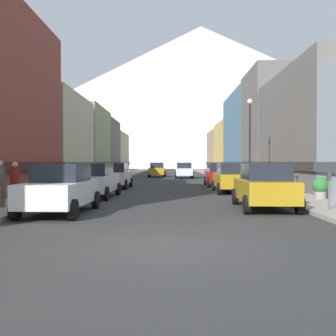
% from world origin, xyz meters
% --- Properties ---
extents(ground_plane, '(400.00, 400.00, 0.00)m').
position_xyz_m(ground_plane, '(0.00, 0.00, 0.00)').
color(ground_plane, '#2F2F2F').
extents(sidewalk_left, '(2.50, 100.00, 0.15)m').
position_xyz_m(sidewalk_left, '(-6.25, 35.00, 0.07)').
color(sidewalk_left, gray).
rests_on(sidewalk_left, ground).
extents(sidewalk_right, '(2.50, 100.00, 0.15)m').
position_xyz_m(sidewalk_right, '(6.25, 35.00, 0.07)').
color(sidewalk_right, gray).
rests_on(sidewalk_right, ground).
extents(storefront_left_2, '(9.76, 11.12, 7.54)m').
position_xyz_m(storefront_left_2, '(-12.23, 25.15, 3.63)').
color(storefront_left_2, beige).
rests_on(storefront_left_2, ground).
extents(storefront_left_3, '(6.50, 10.76, 8.01)m').
position_xyz_m(storefront_left_3, '(-10.60, 36.59, 3.86)').
color(storefront_left_3, '#8C9966').
rests_on(storefront_left_3, ground).
extents(storefront_left_4, '(6.81, 9.21, 7.68)m').
position_xyz_m(storefront_left_4, '(-10.75, 46.73, 3.70)').
color(storefront_left_4, '#66605B').
rests_on(storefront_left_4, ground).
extents(storefront_left_5, '(6.60, 11.94, 6.66)m').
position_xyz_m(storefront_left_5, '(-10.65, 57.58, 3.20)').
color(storefront_left_5, beige).
rests_on(storefront_left_5, ground).
extents(storefront_right_1, '(7.40, 13.45, 7.93)m').
position_xyz_m(storefront_right_1, '(11.05, 18.27, 3.82)').
color(storefront_right_1, '#66605B').
rests_on(storefront_right_1, ground).
extents(storefront_right_2, '(7.80, 8.31, 10.52)m').
position_xyz_m(storefront_right_2, '(11.25, 29.58, 5.09)').
color(storefront_right_2, '#66605B').
rests_on(storefront_right_2, ground).
extents(storefront_right_3, '(9.42, 13.75, 10.24)m').
position_xyz_m(storefront_right_3, '(12.06, 40.98, 4.95)').
color(storefront_right_3, slate).
rests_on(storefront_right_3, ground).
extents(storefront_right_4, '(6.90, 12.20, 8.01)m').
position_xyz_m(storefront_right_4, '(10.80, 54.18, 3.86)').
color(storefront_right_4, '#D8B259').
rests_on(storefront_right_4, ground).
extents(storefront_right_5, '(10.13, 13.71, 7.70)m').
position_xyz_m(storefront_right_5, '(12.42, 67.57, 3.71)').
color(storefront_right_5, tan).
rests_on(storefront_right_5, ground).
extents(car_left_0, '(2.17, 4.45, 1.78)m').
position_xyz_m(car_left_0, '(-3.80, 5.53, 0.90)').
color(car_left_0, silver).
rests_on(car_left_0, ground).
extents(car_left_1, '(2.22, 4.47, 1.78)m').
position_xyz_m(car_left_1, '(-3.80, 11.89, 0.90)').
color(car_left_1, silver).
rests_on(car_left_1, ground).
extents(car_left_2, '(2.10, 4.42, 1.78)m').
position_xyz_m(car_left_2, '(-3.80, 19.41, 0.90)').
color(car_left_2, silver).
rests_on(car_left_2, ground).
extents(car_right_0, '(2.20, 4.46, 1.78)m').
position_xyz_m(car_right_0, '(3.80, 6.92, 0.90)').
color(car_right_0, '#B28419').
rests_on(car_right_0, ground).
extents(car_right_1, '(2.10, 4.42, 1.78)m').
position_xyz_m(car_right_1, '(3.80, 15.33, 0.90)').
color(car_right_1, '#B28419').
rests_on(car_right_1, ground).
extents(car_right_2, '(2.07, 4.40, 1.78)m').
position_xyz_m(car_right_2, '(3.80, 21.73, 0.90)').
color(car_right_2, '#9E1111').
rests_on(car_right_2, ground).
extents(car_driving_0, '(2.06, 4.40, 1.78)m').
position_xyz_m(car_driving_0, '(-1.60, 40.49, 0.90)').
color(car_driving_0, '#B28419').
rests_on(car_driving_0, ground).
extents(car_driving_1, '(2.06, 4.40, 1.78)m').
position_xyz_m(car_driving_1, '(1.60, 36.86, 0.90)').
color(car_driving_1, silver).
rests_on(car_driving_1, ground).
extents(parking_meter_near, '(0.14, 0.10, 1.33)m').
position_xyz_m(parking_meter_near, '(5.75, 5.48, 1.01)').
color(parking_meter_near, '#595960').
rests_on(parking_meter_near, sidewalk_right).
extents(trash_bin_right, '(0.59, 0.59, 0.98)m').
position_xyz_m(trash_bin_right, '(6.35, 11.75, 0.64)').
color(trash_bin_right, '#4C5156').
rests_on(trash_bin_right, sidewalk_right).
extents(potted_plant_0, '(0.74, 0.74, 1.01)m').
position_xyz_m(potted_plant_0, '(7.00, 9.67, 0.70)').
color(potted_plant_0, gray).
rests_on(potted_plant_0, sidewalk_right).
extents(pedestrian_0, '(0.36, 0.36, 1.70)m').
position_xyz_m(pedestrian_0, '(-6.25, 7.59, 0.94)').
color(pedestrian_0, maroon).
rests_on(pedestrian_0, sidewalk_left).
extents(pedestrian_1, '(0.36, 0.36, 1.75)m').
position_xyz_m(pedestrian_1, '(-6.25, 6.15, 0.96)').
color(pedestrian_1, brown).
rests_on(pedestrian_1, sidewalk_left).
extents(streetlamp_right, '(0.36, 0.36, 5.86)m').
position_xyz_m(streetlamp_right, '(5.35, 17.76, 3.99)').
color(streetlamp_right, black).
rests_on(streetlamp_right, sidewalk_right).
extents(mountain_backdrop, '(323.63, 323.63, 92.70)m').
position_xyz_m(mountain_backdrop, '(20.09, 260.00, 46.35)').
color(mountain_backdrop, white).
rests_on(mountain_backdrop, ground).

